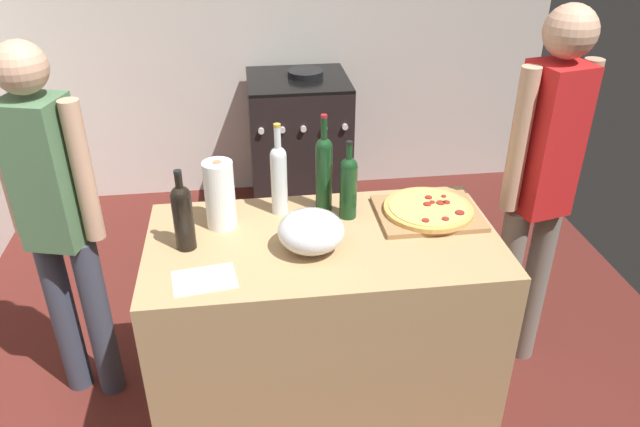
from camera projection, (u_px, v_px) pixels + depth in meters
name	position (u px, v px, depth m)	size (l,w,h in m)	color
ground_plane	(284.00, 306.00, 3.39)	(4.00, 3.50, 0.02)	#511E19
kitchen_wall_rear	(260.00, 7.00, 4.03)	(4.00, 0.10, 2.60)	beige
counter	(323.00, 331.00, 2.51)	(1.32, 0.70, 0.90)	tan
cutting_board	(428.00, 213.00, 2.43)	(0.40, 0.32, 0.02)	#9E7247
pizza	(428.00, 209.00, 2.42)	(0.35, 0.35, 0.03)	tan
mixing_bowl	(311.00, 231.00, 2.18)	(0.24, 0.24, 0.15)	#B2B2B7
paper_towel_roll	(220.00, 195.00, 2.30)	(0.11, 0.11, 0.27)	white
wine_bottle_dark	(324.00, 171.00, 2.40)	(0.07, 0.07, 0.40)	#143819
wine_bottle_green	(183.00, 214.00, 2.16)	(0.07, 0.07, 0.31)	black
wine_bottle_clear	(279.00, 176.00, 2.38)	(0.06, 0.06, 0.38)	silver
wine_bottle_amber	(348.00, 185.00, 2.36)	(0.07, 0.07, 0.32)	#143819
recipe_sheet	(204.00, 280.00, 2.05)	(0.21, 0.15, 0.00)	white
stove	(299.00, 145.00, 4.12)	(0.64, 0.63, 0.97)	black
person_in_stripes	(56.00, 215.00, 2.41)	(0.37, 0.25, 1.60)	#383D4C
person_in_red	(541.00, 181.00, 2.55)	(0.36, 0.24, 1.68)	slate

